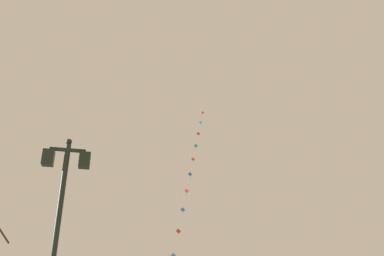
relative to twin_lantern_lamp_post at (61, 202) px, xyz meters
name	(u,v)px	position (x,y,z in m)	size (l,w,h in m)	color
twin_lantern_lamp_post	(61,202)	(0.00, 0.00, 0.00)	(1.18, 0.28, 5.34)	#1E2D23
kite_train	(188,183)	(7.54, 19.77, 6.48)	(6.12, 12.97, 19.92)	brown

